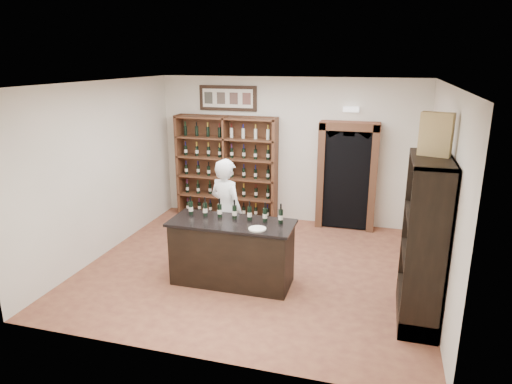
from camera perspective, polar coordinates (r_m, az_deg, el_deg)
floor at (r=7.72m, az=-0.08°, el=-9.37°), size 5.50×5.50×0.00m
ceiling at (r=6.96m, az=-0.09°, el=13.47°), size 5.50×5.50×0.00m
wall_back at (r=9.56m, az=4.04°, el=5.17°), size 5.50×0.04×3.00m
wall_left at (r=8.35m, az=-18.57°, el=2.70°), size 0.04×5.00×3.00m
wall_right at (r=6.99m, az=22.16°, el=-0.24°), size 0.04×5.00×3.00m
wine_shelf at (r=9.83m, az=-3.66°, el=3.11°), size 2.20×0.38×2.20m
framed_picture at (r=9.73m, az=-3.54°, el=11.63°), size 1.25×0.04×0.52m
arched_doorway at (r=9.30m, az=11.33°, el=2.29°), size 1.17×0.35×2.17m
emergency_light at (r=9.18m, az=11.82°, el=10.09°), size 0.30×0.10×0.10m
tasting_counter at (r=7.04m, az=-3.01°, el=-7.59°), size 1.88×0.78×1.00m
counter_bottle_0 at (r=7.20m, az=-8.15°, el=-1.97°), size 0.07×0.07×0.30m
counter_bottle_1 at (r=7.11m, az=-6.38°, el=-2.14°), size 0.07×0.07×0.30m
counter_bottle_2 at (r=7.02m, az=-4.56°, el=-2.32°), size 0.07×0.07×0.30m
counter_bottle_3 at (r=6.95m, az=-2.70°, el=-2.50°), size 0.07×0.07×0.30m
counter_bottle_4 at (r=6.88m, az=-0.80°, el=-2.68°), size 0.07×0.07×0.30m
counter_bottle_5 at (r=6.82m, az=1.14°, el=-2.86°), size 0.07×0.07×0.30m
counter_bottle_6 at (r=6.76m, az=3.10°, el=-3.04°), size 0.07×0.07×0.30m
side_cabinet at (r=6.37m, az=20.20°, el=-8.78°), size 0.48×1.20×2.20m
shopkeeper at (r=7.61m, az=-3.70°, el=-2.46°), size 0.78×0.66×1.80m
plate at (r=6.53m, az=0.16°, el=-4.63°), size 0.25×0.25×0.02m
wine_crate at (r=5.99m, az=21.59°, el=6.71°), size 0.41×0.27×0.53m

